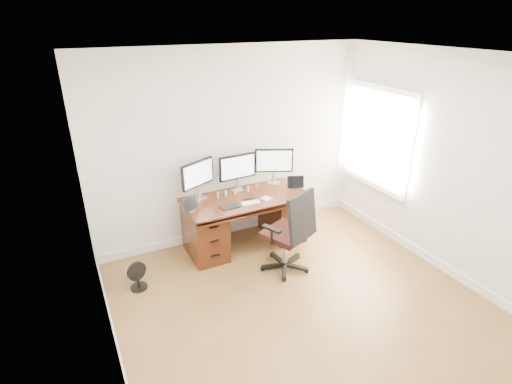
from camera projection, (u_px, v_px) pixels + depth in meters
name	position (u px, v px, depth m)	size (l,w,h in m)	color
ground	(319.00, 324.00, 4.28)	(4.50, 4.50, 0.00)	brown
back_wall	(232.00, 146.00, 5.56)	(4.00, 0.10, 2.70)	white
right_wall	(463.00, 172.00, 4.64)	(0.10, 4.50, 2.70)	white
desk	(245.00, 219.00, 5.61)	(1.70, 0.80, 0.75)	#421C0D
office_chair	(289.00, 245.00, 5.05)	(0.78, 0.78, 1.12)	black
floor_fan	(138.00, 276.00, 4.77)	(0.24, 0.20, 0.35)	black
monitor_left	(198.00, 175.00, 5.28)	(0.51, 0.27, 0.53)	silver
monitor_center	(238.00, 168.00, 5.52)	(0.55, 0.15, 0.53)	silver
monitor_right	(274.00, 162.00, 5.76)	(0.51, 0.26, 0.53)	silver
tablet_left	(191.00, 205.00, 5.04)	(0.24, 0.17, 0.19)	silver
tablet_right	(296.00, 183.00, 5.68)	(0.25, 0.15, 0.19)	silver
keyboard	(251.00, 203.00, 5.26)	(0.25, 0.11, 0.01)	white
trackpad	(266.00, 198.00, 5.40)	(0.13, 0.13, 0.01)	#B7B9BE
drawing_tablet	(230.00, 207.00, 5.17)	(0.24, 0.15, 0.01)	black
phone	(250.00, 198.00, 5.41)	(0.12, 0.06, 0.01)	black
figurine_purple	(218.00, 195.00, 5.40)	(0.04, 0.04, 0.09)	#8167D8
figurine_blue	(226.00, 193.00, 5.44)	(0.04, 0.04, 0.09)	#5298EE
figurine_orange	(235.00, 191.00, 5.50)	(0.04, 0.04, 0.09)	#EE9F52
figurine_pink	(248.00, 189.00, 5.59)	(0.04, 0.04, 0.09)	pink
figurine_brown	(257.00, 187.00, 5.64)	(0.04, 0.04, 0.09)	olive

